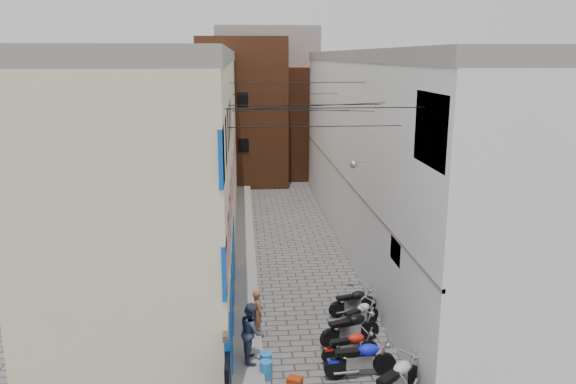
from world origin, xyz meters
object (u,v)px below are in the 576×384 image
object	(u,v)px
motorcycle_f	(359,314)
red_crate	(295,382)
motorcycle_e	(350,327)
person_a	(258,312)
person_b	(252,332)
motorcycle_b	(397,379)
motorcycle_d	(350,345)
water_jug_far	(266,362)
motorcycle_c	(361,357)
motorcycle_g	(353,301)
water_jug_near	(266,370)

from	to	relation	value
motorcycle_f	red_crate	distance (m)	3.98
motorcycle_e	person_a	bearing A→B (deg)	-117.22
motorcycle_f	person_b	xyz separation A→B (m)	(-3.55, -2.09, 0.62)
motorcycle_f	red_crate	bearing A→B (deg)	-71.16
motorcycle_b	motorcycle_d	world-z (taller)	motorcycle_b
water_jug_far	red_crate	world-z (taller)	water_jug_far
person_b	motorcycle_c	bearing A→B (deg)	-104.17
motorcycle_b	motorcycle_c	distance (m)	1.35
motorcycle_c	motorcycle_f	bearing A→B (deg)	164.16
motorcycle_g	motorcycle_c	bearing A→B (deg)	-23.89
motorcycle_e	motorcycle_b	bearing A→B (deg)	-5.72
person_a	person_b	distance (m)	1.58
motorcycle_c	motorcycle_f	distance (m)	2.90
motorcycle_g	water_jug_far	xyz separation A→B (m)	(-3.17, -3.37, -0.24)
motorcycle_d	motorcycle_c	bearing A→B (deg)	-4.57
motorcycle_e	motorcycle_f	bearing A→B (deg)	135.65
person_a	water_jug_near	distance (m)	2.32
person_a	person_b	world-z (taller)	person_b
motorcycle_c	red_crate	size ratio (longest dim) A/B	5.33
person_a	motorcycle_g	bearing A→B (deg)	-75.71
motorcycle_c	person_a	xyz separation A→B (m)	(-2.78, 2.31, 0.38)
water_jug_near	motorcycle_e	bearing A→B (deg)	32.67
person_a	water_jug_near	bearing A→B (deg)	173.18
motorcycle_c	motorcycle_d	world-z (taller)	motorcycle_c
motorcycle_d	person_a	distance (m)	3.06
motorcycle_c	person_b	xyz separation A→B (m)	(-2.98, 0.75, 0.52)
person_b	water_jug_far	world-z (taller)	person_b
motorcycle_f	water_jug_near	world-z (taller)	motorcycle_f
person_b	water_jug_near	world-z (taller)	person_b
motorcycle_e	red_crate	distance (m)	2.92
water_jug_far	motorcycle_d	bearing A→B (deg)	8.34
motorcycle_f	water_jug_far	xyz separation A→B (m)	(-3.17, -2.34, -0.22)
motorcycle_f	motorcycle_g	distance (m)	1.03
motorcycle_b	motorcycle_e	world-z (taller)	motorcycle_b
motorcycle_c	red_crate	distance (m)	1.95
motorcycle_f	person_a	distance (m)	3.42
motorcycle_f	person_b	distance (m)	4.16
motorcycle_e	red_crate	size ratio (longest dim) A/B	5.23
motorcycle_b	water_jug_far	distance (m)	3.72
water_jug_far	motorcycle_f	bearing A→B (deg)	36.40
person_a	water_jug_far	xyz separation A→B (m)	(0.17, -1.81, -0.70)
person_b	red_crate	distance (m)	1.83
motorcycle_b	motorcycle_e	xyz separation A→B (m)	(-0.64, 3.00, -0.03)
motorcycle_d	water_jug_far	xyz separation A→B (m)	(-2.49, -0.36, -0.23)
motorcycle_b	motorcycle_c	world-z (taller)	motorcycle_b
water_jug_near	water_jug_far	bearing A→B (deg)	87.04
person_a	motorcycle_e	bearing A→B (deg)	-110.12
motorcycle_b	motorcycle_f	bearing A→B (deg)	141.64
motorcycle_b	motorcycle_f	distance (m)	4.00
motorcycle_b	motorcycle_d	bearing A→B (deg)	161.97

